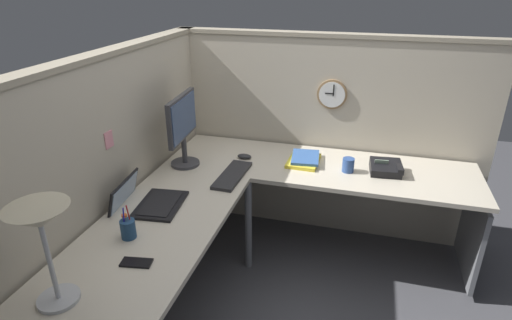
{
  "coord_description": "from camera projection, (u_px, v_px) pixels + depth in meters",
  "views": [
    {
      "loc": [
        -2.21,
        -0.55,
        1.97
      ],
      "look_at": [
        0.02,
        0.07,
        0.92
      ],
      "focal_mm": 29.24,
      "sensor_mm": 36.0,
      "label": 1
    }
  ],
  "objects": [
    {
      "name": "pen_cup",
      "position": [
        128.0,
        229.0,
        2.11
      ],
      "size": [
        0.08,
        0.08,
        0.18
      ],
      "color": "navy",
      "rests_on": "desk"
    },
    {
      "name": "office_phone",
      "position": [
        387.0,
        168.0,
        2.8
      ],
      "size": [
        0.21,
        0.22,
        0.11
      ],
      "color": "black",
      "rests_on": "desk"
    },
    {
      "name": "monitor",
      "position": [
        183.0,
        125.0,
        2.82
      ],
      "size": [
        0.46,
        0.2,
        0.5
      ],
      "color": "#38383D",
      "rests_on": "desk"
    },
    {
      "name": "laptop",
      "position": [
        144.0,
        201.0,
        2.42
      ],
      "size": [
        0.38,
        0.42,
        0.22
      ],
      "color": "black",
      "rests_on": "desk"
    },
    {
      "name": "cubicle_wall_back",
      "position": [
        107.0,
        191.0,
        2.45
      ],
      "size": [
        2.57,
        0.12,
        1.58
      ],
      "color": "#B7AD99",
      "rests_on": "ground"
    },
    {
      "name": "desk",
      "position": [
        267.0,
        218.0,
        2.49
      ],
      "size": [
        2.35,
        2.15,
        0.73
      ],
      "color": "beige",
      "rests_on": "ground"
    },
    {
      "name": "wall_clock",
      "position": [
        332.0,
        94.0,
        3.06
      ],
      "size": [
        0.04,
        0.22,
        0.22
      ],
      "color": "olive"
    },
    {
      "name": "cubicle_wall_right",
      "position": [
        326.0,
        137.0,
        3.26
      ],
      "size": [
        0.12,
        2.37,
        1.58
      ],
      "color": "#B7AD99",
      "rests_on": "ground"
    },
    {
      "name": "desk_lamp_dome",
      "position": [
        41.0,
        226.0,
        1.57
      ],
      "size": [
        0.24,
        0.24,
        0.44
      ],
      "color": "#B7BABF",
      "rests_on": "desk"
    },
    {
      "name": "cell_phone",
      "position": [
        136.0,
        263.0,
        1.94
      ],
      "size": [
        0.09,
        0.15,
        0.01
      ],
      "primitive_type": "cube",
      "rotation": [
        0.0,
        0.0,
        0.16
      ],
      "color": "black",
      "rests_on": "desk"
    },
    {
      "name": "pinned_note_leftmost",
      "position": [
        109.0,
        140.0,
        2.32
      ],
      "size": [
        0.07,
        0.0,
        0.1
      ],
      "primitive_type": "cube",
      "color": "pink"
    },
    {
      "name": "computer_mouse",
      "position": [
        244.0,
        156.0,
        3.03
      ],
      "size": [
        0.06,
        0.1,
        0.03
      ],
      "primitive_type": "ellipsoid",
      "color": "#232326",
      "rests_on": "desk"
    },
    {
      "name": "ground_plane",
      "position": [
        264.0,
        284.0,
        2.89
      ],
      "size": [
        6.8,
        6.8,
        0.0
      ],
      "primitive_type": "plane",
      "color": "#47474C"
    },
    {
      "name": "book_stack",
      "position": [
        304.0,
        159.0,
        2.97
      ],
      "size": [
        0.3,
        0.23,
        0.04
      ],
      "color": "yellow",
      "rests_on": "desk"
    },
    {
      "name": "keyboard",
      "position": [
        232.0,
        175.0,
        2.76
      ],
      "size": [
        0.43,
        0.15,
        0.02
      ],
      "primitive_type": "cube",
      "rotation": [
        0.0,
        0.0,
        -0.03
      ],
      "color": "#232326",
      "rests_on": "desk"
    },
    {
      "name": "coffee_mug",
      "position": [
        348.0,
        165.0,
        2.82
      ],
      "size": [
        0.08,
        0.08,
        0.1
      ],
      "primitive_type": "cylinder",
      "color": "#2D4C8C",
      "rests_on": "desk"
    }
  ]
}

